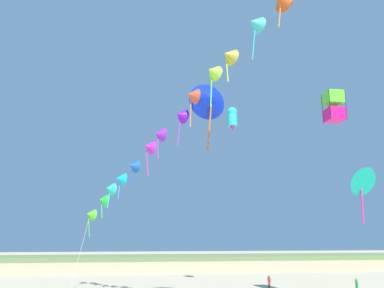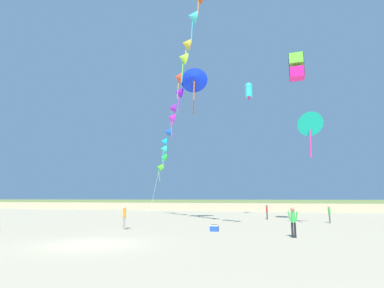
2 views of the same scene
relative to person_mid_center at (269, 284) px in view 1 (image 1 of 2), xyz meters
The scene contains 8 objects.
dune_ridge 27.74m from the person_mid_center, 104.90° to the left, with size 120.00×11.63×1.97m.
person_mid_center is the anchor object (origin of this frame).
person_far_left 6.71m from the person_mid_center, 30.39° to the right, with size 0.22×0.56×1.59m.
kite_banner_string 16.85m from the person_mid_center, 134.37° to the right, with size 17.66×27.81×21.68m.
large_kite_low_lead 16.14m from the person_mid_center, 132.20° to the right, with size 2.88×1.58×5.13m.
large_kite_mid_trail 15.20m from the person_mid_center, 58.92° to the right, with size 1.32×1.32×2.32m.
large_kite_high_solo 11.62m from the person_mid_center, 60.88° to the right, with size 2.43×2.06×4.03m.
large_kite_outer_drift 15.72m from the person_mid_center, 116.98° to the left, with size 1.13×1.21×2.41m.
Camera 1 is at (-4.17, -12.90, 4.66)m, focal length 38.00 mm.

